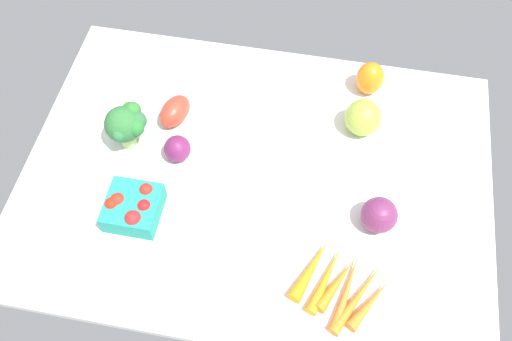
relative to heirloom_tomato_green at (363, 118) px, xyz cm
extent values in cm
cube|color=white|center=(21.84, 17.13, -5.29)|extent=(104.00, 76.00, 2.00)
sphere|color=#A0BA40|center=(0.00, 0.00, 0.00)|extent=(8.57, 8.57, 8.57)
ellipsoid|color=red|center=(43.42, 5.13, -1.32)|extent=(8.64, 10.64, 5.93)
ellipsoid|color=orange|center=(-0.63, -12.10, 0.06)|extent=(8.93, 8.93, 8.69)
sphere|color=#6F2255|center=(40.12, 15.31, -1.24)|extent=(6.09, 6.09, 6.09)
cube|color=teal|center=(45.54, 31.25, -1.76)|extent=(11.14, 11.14, 5.05)
sphere|color=red|center=(44.13, 34.65, 0.52)|extent=(3.39, 3.39, 3.39)
sphere|color=red|center=(48.66, 31.02, 0.01)|extent=(3.32, 3.32, 3.32)
sphere|color=red|center=(43.39, 27.69, 0.48)|extent=(2.86, 2.86, 2.86)
sphere|color=red|center=(42.76, 31.42, 0.11)|extent=(3.04, 3.04, 3.04)
sphere|color=red|center=(49.57, 32.22, 0.28)|extent=(2.90, 2.90, 2.90)
cone|color=orange|center=(-5.19, 42.49, -3.02)|extent=(8.76, 11.99, 2.53)
cone|color=orange|center=(-2.86, 41.52, -3.06)|extent=(10.39, 16.61, 2.45)
cone|color=orange|center=(-0.62, 40.60, -3.16)|extent=(5.53, 17.38, 2.26)
cone|color=orange|center=(1.54, 39.71, -2.95)|extent=(8.14, 12.53, 2.67)
cone|color=orange|center=(3.66, 38.83, -3.04)|extent=(6.88, 15.58, 2.50)
cone|color=orange|center=(6.86, 37.51, -2.81)|extent=(8.03, 14.73, 2.96)
sphere|color=#722B5A|center=(-5.35, 24.20, -0.46)|extent=(7.66, 7.66, 7.66)
cylinder|color=#A2C373|center=(52.31, 13.94, -2.16)|extent=(3.57, 3.57, 4.26)
sphere|color=#2F7137|center=(52.31, 13.94, 3.06)|extent=(8.24, 8.24, 8.24)
sphere|color=#297731|center=(49.09, 14.63, 3.57)|extent=(3.91, 3.91, 3.91)
sphere|color=#357435|center=(51.54, 10.74, 4.80)|extent=(3.11, 3.11, 3.11)
sphere|color=#317932|center=(50.61, 11.12, 4.92)|extent=(3.83, 3.83, 3.83)
sphere|color=#2E6B39|center=(49.20, 12.86, 3.76)|extent=(4.17, 4.17, 4.17)
sphere|color=#2D703E|center=(52.12, 17.23, 3.57)|extent=(3.22, 3.22, 3.22)
camera|label=1|loc=(10.32, 79.25, 100.81)|focal=38.48mm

